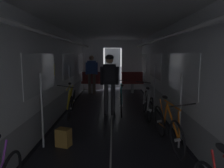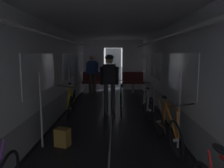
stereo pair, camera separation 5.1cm
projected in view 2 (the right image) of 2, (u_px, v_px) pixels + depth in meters
train_car_shell at (111, 56)px, 5.39m from camera, size 3.14×12.34×2.57m
bench_seat_far_left at (93, 80)px, 9.99m from camera, size 0.98×0.51×0.95m
bench_seat_far_right at (133, 80)px, 9.97m from camera, size 0.98×0.51×0.95m
bicycle_orange at (167, 127)px, 4.13m from camera, size 0.46×1.69×0.95m
bicycle_yellow at (71, 102)px, 6.27m from camera, size 0.44×1.70×0.96m
bicycle_silver at (147, 104)px, 6.05m from camera, size 0.44×1.69×0.95m
person_cyclist_aisle at (109, 78)px, 6.19m from camera, size 0.54×0.40×1.73m
bicycle_teal_in_aisle at (121, 100)px, 6.54m from camera, size 0.44×1.69×0.94m
person_standing_near_bench at (92, 72)px, 9.56m from camera, size 0.53×0.23×1.69m
backpack_on_floor at (63, 137)px, 4.18m from camera, size 0.31×0.27×0.34m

